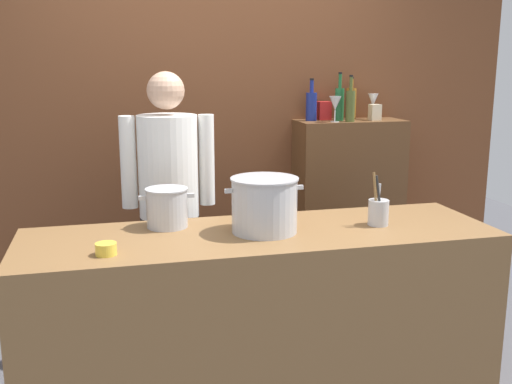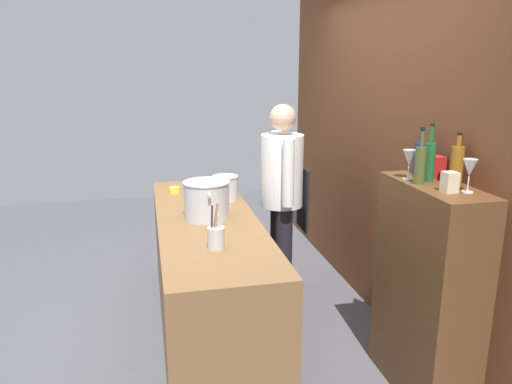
# 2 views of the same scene
# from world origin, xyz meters

# --- Properties ---
(ground_plane) EXTENTS (8.00, 8.00, 0.00)m
(ground_plane) POSITION_xyz_m (0.00, 0.00, 0.00)
(ground_plane) COLOR #4C4C51
(brick_back_panel) EXTENTS (4.40, 0.10, 3.00)m
(brick_back_panel) POSITION_xyz_m (0.00, 1.40, 1.50)
(brick_back_panel) COLOR brown
(brick_back_panel) RESTS_ON ground_plane
(prep_counter) EXTENTS (2.31, 0.70, 0.90)m
(prep_counter) POSITION_xyz_m (0.00, 0.00, 0.45)
(prep_counter) COLOR brown
(prep_counter) RESTS_ON ground_plane
(bar_cabinet) EXTENTS (0.76, 0.32, 1.31)m
(bar_cabinet) POSITION_xyz_m (0.95, 1.19, 0.65)
(bar_cabinet) COLOR brown
(bar_cabinet) RESTS_ON ground_plane
(chef) EXTENTS (0.53, 0.37, 1.66)m
(chef) POSITION_xyz_m (-0.38, 0.66, 0.96)
(chef) COLOR black
(chef) RESTS_ON ground_plane
(stockpot_large) EXTENTS (0.39, 0.33, 0.27)m
(stockpot_large) POSITION_xyz_m (0.02, 0.00, 1.03)
(stockpot_large) COLOR #B7BABF
(stockpot_large) RESTS_ON prep_counter
(stockpot_small) EXTENTS (0.28, 0.21, 0.20)m
(stockpot_small) POSITION_xyz_m (-0.43, 0.20, 1.00)
(stockpot_small) COLOR #B7BABF
(stockpot_small) RESTS_ON prep_counter
(utensil_crock) EXTENTS (0.10, 0.10, 0.27)m
(utensil_crock) POSITION_xyz_m (0.61, -0.02, 0.97)
(utensil_crock) COLOR #B7BABF
(utensil_crock) RESTS_ON prep_counter
(butter_jar) EXTENTS (0.09, 0.09, 0.05)m
(butter_jar) POSITION_xyz_m (-0.73, -0.18, 0.93)
(butter_jar) COLOR yellow
(butter_jar) RESTS_ON prep_counter
(wine_bottle_cobalt) EXTENTS (0.08, 0.08, 0.29)m
(wine_bottle_cobalt) POSITION_xyz_m (0.68, 1.24, 1.41)
(wine_bottle_cobalt) COLOR navy
(wine_bottle_cobalt) RESTS_ON bar_cabinet
(wine_bottle_green) EXTENTS (0.06, 0.06, 0.33)m
(wine_bottle_green) POSITION_xyz_m (0.86, 1.19, 1.43)
(wine_bottle_green) COLOR #1E592D
(wine_bottle_green) RESTS_ON bar_cabinet
(wine_bottle_amber) EXTENTS (0.07, 0.07, 0.30)m
(wine_bottle_amber) POSITION_xyz_m (0.99, 1.28, 1.43)
(wine_bottle_amber) COLOR #8C5919
(wine_bottle_amber) RESTS_ON bar_cabinet
(wine_bottle_olive) EXTENTS (0.06, 0.06, 0.31)m
(wine_bottle_olive) POSITION_xyz_m (0.91, 1.10, 1.42)
(wine_bottle_olive) COLOR #475123
(wine_bottle_olive) RESTS_ON bar_cabinet
(wine_glass_short) EXTENTS (0.08, 0.08, 0.17)m
(wine_glass_short) POSITION_xyz_m (0.80, 1.10, 1.43)
(wine_glass_short) COLOR silver
(wine_glass_short) RESTS_ON bar_cabinet
(wine_glass_tall) EXTENTS (0.07, 0.07, 0.18)m
(wine_glass_tall) POSITION_xyz_m (1.14, 1.25, 1.44)
(wine_glass_tall) COLOR silver
(wine_glass_tall) RESTS_ON bar_cabinet
(spice_tin_cream) EXTENTS (0.07, 0.07, 0.11)m
(spice_tin_cream) POSITION_xyz_m (1.12, 1.16, 1.36)
(spice_tin_cream) COLOR beige
(spice_tin_cream) RESTS_ON bar_cabinet
(spice_tin_red) EXTENTS (0.09, 0.09, 0.13)m
(spice_tin_red) POSITION_xyz_m (0.79, 1.28, 1.37)
(spice_tin_red) COLOR red
(spice_tin_red) RESTS_ON bar_cabinet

